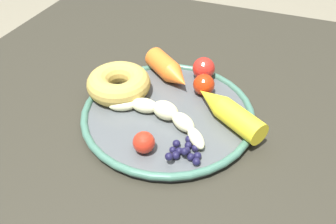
% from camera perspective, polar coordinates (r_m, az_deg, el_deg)
% --- Properties ---
extents(dining_table, '(1.03, 0.93, 0.75)m').
position_cam_1_polar(dining_table, '(0.62, -0.09, -9.54)').
color(dining_table, '#2C2A20').
rests_on(dining_table, ground_plane).
extents(plate, '(0.28, 0.28, 0.02)m').
position_cam_1_polar(plate, '(0.58, 0.00, -0.22)').
color(plate, '#4B5052').
rests_on(plate, dining_table).
extents(banana, '(0.08, 0.18, 0.03)m').
position_cam_1_polar(banana, '(0.55, -0.93, -0.40)').
color(banana, beige).
rests_on(banana, plate).
extents(carrot_orange, '(0.10, 0.11, 0.04)m').
position_cam_1_polar(carrot_orange, '(0.64, 0.14, 6.85)').
color(carrot_orange, orange).
rests_on(carrot_orange, plate).
extents(carrot_yellow, '(0.10, 0.13, 0.04)m').
position_cam_1_polar(carrot_yellow, '(0.56, 9.69, 0.12)').
color(carrot_yellow, yellow).
rests_on(carrot_yellow, plate).
extents(donut, '(0.14, 0.14, 0.04)m').
position_cam_1_polar(donut, '(0.61, -8.01, 4.63)').
color(donut, '#B89A46').
rests_on(donut, plate).
extents(blueberry_pile, '(0.06, 0.05, 0.02)m').
position_cam_1_polar(blueberry_pile, '(0.50, 2.74, -6.38)').
color(blueberry_pile, '#191638').
rests_on(blueberry_pile, plate).
extents(tomato_near, '(0.04, 0.04, 0.04)m').
position_cam_1_polar(tomato_near, '(0.61, 5.84, 4.45)').
color(tomato_near, red).
rests_on(tomato_near, plate).
extents(tomato_mid, '(0.03, 0.03, 0.03)m').
position_cam_1_polar(tomato_mid, '(0.50, -3.94, -4.95)').
color(tomato_mid, red).
rests_on(tomato_mid, plate).
extents(tomato_far, '(0.04, 0.04, 0.04)m').
position_cam_1_polar(tomato_far, '(0.65, 5.81, 7.07)').
color(tomato_far, red).
rests_on(tomato_far, plate).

